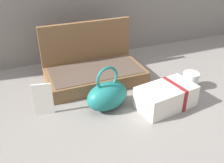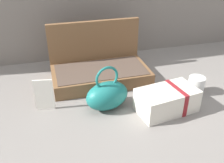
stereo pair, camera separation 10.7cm
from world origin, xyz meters
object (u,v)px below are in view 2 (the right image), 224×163
at_px(cream_toiletry_bag, 167,100).
at_px(info_card_left, 44,95).
at_px(coffee_mug, 196,85).
at_px(open_suitcase, 99,67).
at_px(teal_pouch_handbag, 107,95).

height_order(cream_toiletry_bag, info_card_left, info_card_left).
height_order(coffee_mug, info_card_left, info_card_left).
xyz_separation_m(coffee_mug, info_card_left, (-0.70, 0.06, 0.03)).
distance_m(coffee_mug, info_card_left, 0.71).
relative_size(cream_toiletry_bag, info_card_left, 1.85).
relative_size(open_suitcase, cream_toiletry_bag, 1.81).
height_order(open_suitcase, coffee_mug, open_suitcase).
bearing_deg(cream_toiletry_bag, coffee_mug, 24.64).
xyz_separation_m(teal_pouch_handbag, info_card_left, (-0.26, 0.06, 0.01)).
distance_m(open_suitcase, cream_toiletry_bag, 0.42).
bearing_deg(info_card_left, coffee_mug, 5.88).
height_order(open_suitcase, info_card_left, open_suitcase).
distance_m(cream_toiletry_bag, info_card_left, 0.53).
xyz_separation_m(teal_pouch_handbag, coffee_mug, (0.44, 0.00, -0.02)).
relative_size(coffee_mug, info_card_left, 0.76).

